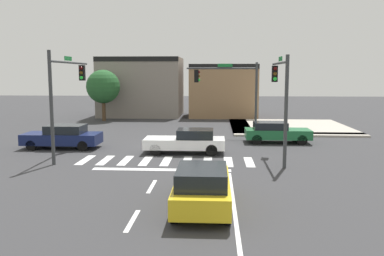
{
  "coord_description": "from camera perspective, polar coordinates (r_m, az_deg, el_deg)",
  "views": [
    {
      "loc": [
        2.64,
        -25.9,
        4.65
      ],
      "look_at": [
        1.15,
        -0.6,
        1.28
      ],
      "focal_mm": 38.25,
      "sensor_mm": 36.0,
      "label": 1
    }
  ],
  "objects": [
    {
      "name": "crosswalk_near",
      "position": [
        22.05,
        -3.59,
        -4.61
      ],
      "size": [
        9.31,
        2.48,
        0.01
      ],
      "color": "silver",
      "rests_on": "ground_plane"
    },
    {
      "name": "car_yellow",
      "position": [
        14.25,
        1.45,
        -8.16
      ],
      "size": [
        1.88,
        4.71,
        1.55
      ],
      "rotation": [
        0.0,
        0.0,
        1.57
      ],
      "color": "gold",
      "rests_on": "ground_plane"
    },
    {
      "name": "roadside_tree",
      "position": [
        41.44,
        -12.28,
        5.64
      ],
      "size": [
        3.3,
        3.3,
        5.05
      ],
      "color": "#4C3823",
      "rests_on": "ground_plane"
    },
    {
      "name": "traffic_signal_northeast",
      "position": [
        30.88,
        5.21,
        5.99
      ],
      "size": [
        5.31,
        0.32,
        5.49
      ],
      "rotation": [
        0.0,
        0.0,
        3.14
      ],
      "color": "#383A3D",
      "rests_on": "ground_plane"
    },
    {
      "name": "traffic_signal_southeast",
      "position": [
        22.3,
        12.25,
        5.48
      ],
      "size": [
        0.32,
        5.02,
        5.57
      ],
      "rotation": [
        0.0,
        0.0,
        1.57
      ],
      "color": "#383A3D",
      "rests_on": "ground_plane"
    },
    {
      "name": "car_white",
      "position": [
        24.07,
        -0.67,
        -1.82
      ],
      "size": [
        4.72,
        1.88,
        1.43
      ],
      "rotation": [
        0.0,
        0.0,
        3.14
      ],
      "color": "white",
      "rests_on": "ground_plane"
    },
    {
      "name": "traffic_signal_southwest",
      "position": [
        23.93,
        -17.11,
        5.72
      ],
      "size": [
        0.32,
        5.97,
        5.83
      ],
      "rotation": [
        0.0,
        0.0,
        1.57
      ],
      "color": "#383A3D",
      "rests_on": "ground_plane"
    },
    {
      "name": "lane_markings",
      "position": [
        14.71,
        -2.84,
        -10.85
      ],
      "size": [
        6.8,
        20.25,
        0.01
      ],
      "color": "white",
      "rests_on": "ground_plane"
    },
    {
      "name": "storefront_row",
      "position": [
        45.48,
        -2.55,
        5.58
      ],
      "size": [
        16.99,
        6.97,
        6.41
      ],
      "color": "gray",
      "rests_on": "ground_plane"
    },
    {
      "name": "bike_detector_marking",
      "position": [
        17.8,
        1.45,
        -7.56
      ],
      "size": [
        1.01,
        1.01,
        0.01
      ],
      "color": "yellow",
      "rests_on": "ground_plane"
    },
    {
      "name": "ground_plane",
      "position": [
        26.44,
        -2.42,
        -2.57
      ],
      "size": [
        120.0,
        120.0,
        0.0
      ],
      "primitive_type": "plane",
      "color": "#353538"
    },
    {
      "name": "car_green",
      "position": [
        28.27,
        11.61,
        -0.54
      ],
      "size": [
        4.34,
        1.9,
        1.42
      ],
      "color": "#1E6638",
      "rests_on": "ground_plane"
    },
    {
      "name": "curb_corner_northeast",
      "position": [
        36.09,
        12.67,
        0.1
      ],
      "size": [
        10.0,
        10.6,
        0.15
      ],
      "color": "#B2AA9E",
      "rests_on": "ground_plane"
    },
    {
      "name": "car_navy",
      "position": [
        26.88,
        -17.56,
        -1.13
      ],
      "size": [
        4.73,
        1.92,
        1.48
      ],
      "rotation": [
        0.0,
        0.0,
        3.14
      ],
      "color": "#141E4C",
      "rests_on": "ground_plane"
    }
  ]
}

